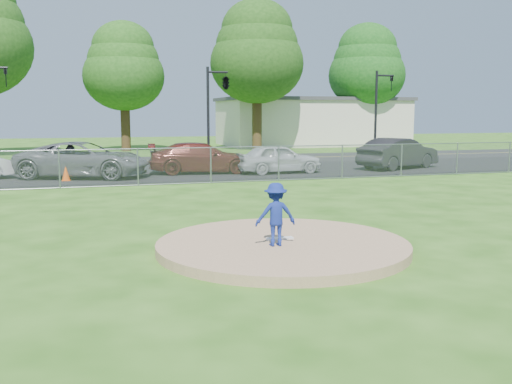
% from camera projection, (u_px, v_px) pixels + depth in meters
% --- Properties ---
extents(ground, '(120.00, 120.00, 0.00)m').
position_uv_depth(ground, '(196.00, 190.00, 21.73)').
color(ground, '#275913').
rests_on(ground, ground).
extents(pitchers_mound, '(5.40, 5.40, 0.20)m').
position_uv_depth(pitchers_mound, '(283.00, 246.00, 12.22)').
color(pitchers_mound, '#A7805B').
rests_on(pitchers_mound, ground).
extents(pitching_rubber, '(0.60, 0.15, 0.04)m').
position_uv_depth(pitching_rubber, '(280.00, 238.00, 12.39)').
color(pitching_rubber, white).
rests_on(pitching_rubber, pitchers_mound).
extents(chain_link_fence, '(40.00, 0.06, 1.50)m').
position_uv_depth(chain_link_fence, '(187.00, 166.00, 23.52)').
color(chain_link_fence, gray).
rests_on(chain_link_fence, ground).
extents(parking_lot, '(50.00, 8.00, 0.01)m').
position_uv_depth(parking_lot, '(172.00, 173.00, 27.90)').
color(parking_lot, black).
rests_on(parking_lot, ground).
extents(street, '(60.00, 7.00, 0.01)m').
position_uv_depth(street, '(154.00, 161.00, 35.02)').
color(street, black).
rests_on(street, ground).
extents(commercial_building, '(16.40, 9.40, 4.30)m').
position_uv_depth(commercial_building, '(311.00, 121.00, 52.53)').
color(commercial_building, beige).
rests_on(commercial_building, ground).
extents(tree_center, '(6.16, 6.16, 9.84)m').
position_uv_depth(tree_center, '(124.00, 66.00, 43.34)').
color(tree_center, '#392615').
rests_on(tree_center, ground).
extents(tree_right, '(7.28, 7.28, 11.63)m').
position_uv_depth(tree_right, '(257.00, 51.00, 44.10)').
color(tree_right, '#3A2815').
rests_on(tree_right, ground).
extents(tree_far_right, '(6.72, 6.72, 10.74)m').
position_uv_depth(tree_far_right, '(367.00, 66.00, 50.14)').
color(tree_far_right, '#3A2815').
rests_on(tree_far_right, ground).
extents(traffic_signal_center, '(1.42, 2.48, 5.60)m').
position_uv_depth(traffic_signal_center, '(224.00, 84.00, 33.61)').
color(traffic_signal_center, black).
rests_on(traffic_signal_center, ground).
extents(traffic_signal_right, '(1.28, 0.20, 5.60)m').
position_uv_depth(traffic_signal_right, '(379.00, 106.00, 36.68)').
color(traffic_signal_right, black).
rests_on(traffic_signal_right, ground).
extents(pitcher, '(0.87, 0.53, 1.31)m').
position_uv_depth(pitcher, '(276.00, 214.00, 11.73)').
color(pitcher, navy).
rests_on(pitcher, pitchers_mound).
extents(traffic_cone, '(0.36, 0.36, 0.70)m').
position_uv_depth(traffic_cone, '(66.00, 173.00, 24.69)').
color(traffic_cone, '#FF5A0D').
rests_on(traffic_cone, parking_lot).
extents(parked_car_gray, '(6.43, 4.57, 1.63)m').
position_uv_depth(parked_car_gray, '(84.00, 160.00, 25.83)').
color(parked_car_gray, slate).
rests_on(parked_car_gray, parking_lot).
extents(parked_car_darkred, '(5.33, 2.63, 1.49)m').
position_uv_depth(parked_car_darkred, '(202.00, 158.00, 27.78)').
color(parked_car_darkred, '#5C1E17').
rests_on(parked_car_darkred, parking_lot).
extents(parked_car_pearl, '(4.25, 1.88, 1.42)m').
position_uv_depth(parked_car_pearl, '(279.00, 158.00, 27.82)').
color(parked_car_pearl, silver).
rests_on(parked_car_pearl, parking_lot).
extents(parked_car_charcoal, '(5.16, 3.44, 1.61)m').
position_uv_depth(parked_car_charcoal, '(398.00, 153.00, 30.11)').
color(parked_car_charcoal, black).
rests_on(parked_car_charcoal, parking_lot).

